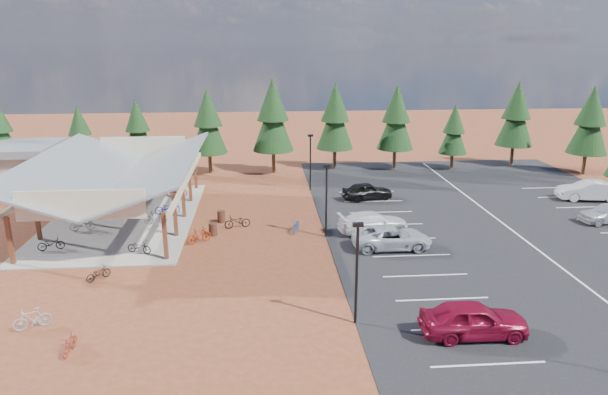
{
  "coord_description": "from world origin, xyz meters",
  "views": [
    {
      "loc": [
        0.63,
        -33.27,
        13.27
      ],
      "look_at": [
        3.7,
        4.93,
        2.01
      ],
      "focal_mm": 32.0,
      "sensor_mm": 36.0,
      "label": 1
    }
  ],
  "objects_px": {
    "bike_13": "(32,319)",
    "car_3": "(373,222)",
    "bike_12": "(98,273)",
    "bike_0": "(51,244)",
    "bike_1": "(82,224)",
    "bike_14": "(296,225)",
    "lamp_post_2": "(310,158)",
    "bike_4": "(139,247)",
    "car_4": "(367,191)",
    "bike_7": "(177,191)",
    "car_9": "(589,191)",
    "bike_15": "(199,235)",
    "bike_2": "(89,204)",
    "bike_5": "(156,217)",
    "bike_11": "(70,344)",
    "car_0": "(474,319)",
    "lamp_post_1": "(326,196)",
    "bike_16": "(237,221)",
    "trash_bin_0": "(213,229)",
    "bike_pavilion": "(119,171)",
    "bike_6": "(167,208)",
    "bike_3": "(108,186)",
    "trash_bin_1": "(221,217)",
    "car_2": "(392,237)",
    "lamp_post_0": "(357,266)"
  },
  "relations": [
    {
      "from": "bike_2",
      "to": "car_0",
      "type": "distance_m",
      "value": 31.69
    },
    {
      "from": "bike_0",
      "to": "bike_4",
      "type": "distance_m",
      "value": 5.89
    },
    {
      "from": "bike_pavilion",
      "to": "bike_0",
      "type": "relative_size",
      "value": 11.79
    },
    {
      "from": "trash_bin_1",
      "to": "bike_14",
      "type": "distance_m",
      "value": 6.02
    },
    {
      "from": "bike_7",
      "to": "bike_16",
      "type": "relative_size",
      "value": 0.96
    },
    {
      "from": "bike_6",
      "to": "bike_13",
      "type": "height_order",
      "value": "bike_6"
    },
    {
      "from": "bike_pavilion",
      "to": "car_2",
      "type": "distance_m",
      "value": 20.71
    },
    {
      "from": "bike_pavilion",
      "to": "bike_2",
      "type": "bearing_deg",
      "value": 141.26
    },
    {
      "from": "bike_15",
      "to": "car_0",
      "type": "relative_size",
      "value": 0.37
    },
    {
      "from": "bike_pavilion",
      "to": "lamp_post_2",
      "type": "xyz_separation_m",
      "value": [
        15.0,
        7.0,
        -0.85
      ]
    },
    {
      "from": "bike_4",
      "to": "car_4",
      "type": "bearing_deg",
      "value": -37.0
    },
    {
      "from": "lamp_post_2",
      "to": "bike_5",
      "type": "relative_size",
      "value": 3.02
    },
    {
      "from": "bike_11",
      "to": "trash_bin_1",
      "type": "bearing_deg",
      "value": 76.34
    },
    {
      "from": "bike_0",
      "to": "bike_7",
      "type": "height_order",
      "value": "bike_7"
    },
    {
      "from": "lamp_post_0",
      "to": "bike_16",
      "type": "bearing_deg",
      "value": 113.52
    },
    {
      "from": "trash_bin_0",
      "to": "bike_0",
      "type": "xyz_separation_m",
      "value": [
        -10.22,
        -2.21,
        0.08
      ]
    },
    {
      "from": "bike_4",
      "to": "car_3",
      "type": "bearing_deg",
      "value": -59.91
    },
    {
      "from": "bike_4",
      "to": "car_2",
      "type": "distance_m",
      "value": 16.31
    },
    {
      "from": "bike_15",
      "to": "car_4",
      "type": "relative_size",
      "value": 0.42
    },
    {
      "from": "bike_2",
      "to": "trash_bin_0",
      "type": "bearing_deg",
      "value": -121.37
    },
    {
      "from": "bike_13",
      "to": "bike_5",
      "type": "bearing_deg",
      "value": 143.31
    },
    {
      "from": "bike_1",
      "to": "lamp_post_1",
      "type": "bearing_deg",
      "value": -111.75
    },
    {
      "from": "bike_11",
      "to": "bike_15",
      "type": "bearing_deg",
      "value": 75.87
    },
    {
      "from": "lamp_post_2",
      "to": "car_0",
      "type": "distance_m",
      "value": 26.27
    },
    {
      "from": "bike_12",
      "to": "bike_0",
      "type": "bearing_deg",
      "value": -3.32
    },
    {
      "from": "bike_3",
      "to": "car_4",
      "type": "distance_m",
      "value": 23.1
    },
    {
      "from": "bike_1",
      "to": "bike_2",
      "type": "relative_size",
      "value": 1.06
    },
    {
      "from": "bike_15",
      "to": "car_3",
      "type": "height_order",
      "value": "car_3"
    },
    {
      "from": "bike_7",
      "to": "car_9",
      "type": "bearing_deg",
      "value": -94.25
    },
    {
      "from": "bike_3",
      "to": "car_4",
      "type": "height_order",
      "value": "car_4"
    },
    {
      "from": "lamp_post_0",
      "to": "bike_2",
      "type": "bearing_deg",
      "value": 132.95
    },
    {
      "from": "bike_7",
      "to": "car_4",
      "type": "height_order",
      "value": "car_4"
    },
    {
      "from": "lamp_post_2",
      "to": "bike_1",
      "type": "xyz_separation_m",
      "value": [
        -17.21,
        -9.7,
        -2.36
      ]
    },
    {
      "from": "bike_pavilion",
      "to": "bike_6",
      "type": "height_order",
      "value": "bike_pavilion"
    },
    {
      "from": "bike_13",
      "to": "car_3",
      "type": "bearing_deg",
      "value": 97.47
    },
    {
      "from": "bike_4",
      "to": "car_0",
      "type": "height_order",
      "value": "car_0"
    },
    {
      "from": "bike_14",
      "to": "car_9",
      "type": "distance_m",
      "value": 25.97
    },
    {
      "from": "bike_13",
      "to": "bike_14",
      "type": "bearing_deg",
      "value": 108.31
    },
    {
      "from": "bike_5",
      "to": "car_4",
      "type": "xyz_separation_m",
      "value": [
        16.83,
        5.29,
        0.16
      ]
    },
    {
      "from": "car_9",
      "to": "bike_14",
      "type": "bearing_deg",
      "value": -67.62
    },
    {
      "from": "bike_7",
      "to": "bike_11",
      "type": "relative_size",
      "value": 1.25
    },
    {
      "from": "bike_15",
      "to": "car_9",
      "type": "height_order",
      "value": "car_9"
    },
    {
      "from": "bike_1",
      "to": "bike_2",
      "type": "height_order",
      "value": "bike_1"
    },
    {
      "from": "bike_13",
      "to": "bike_16",
      "type": "relative_size",
      "value": 0.91
    },
    {
      "from": "bike_6",
      "to": "bike_15",
      "type": "distance_m",
      "value": 7.03
    },
    {
      "from": "lamp_post_2",
      "to": "bike_0",
      "type": "distance_m",
      "value": 22.59
    },
    {
      "from": "lamp_post_1",
      "to": "bike_16",
      "type": "xyz_separation_m",
      "value": [
        -6.22,
        2.29,
        -2.48
      ]
    },
    {
      "from": "bike_15",
      "to": "bike_2",
      "type": "bearing_deg",
      "value": 14.46
    },
    {
      "from": "bike_1",
      "to": "bike_14",
      "type": "xyz_separation_m",
      "value": [
        15.21,
        -1.15,
        -0.13
      ]
    },
    {
      "from": "bike_5",
      "to": "bike_11",
      "type": "distance_m",
      "value": 16.97
    }
  ]
}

